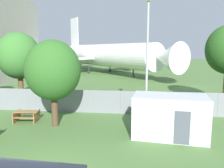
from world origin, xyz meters
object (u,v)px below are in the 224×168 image
airplane (102,55)px  picnic_bench_open_grass (27,115)px  portable_cabin (169,116)px  tree_left_of_cabin (53,71)px  tree_near_hangar (19,56)px

airplane → picnic_bench_open_grass: bearing=-41.1°
portable_cabin → tree_left_of_cabin: bearing=178.7°
portable_cabin → tree_left_of_cabin: (-7.59, 1.02, 2.59)m
tree_left_of_cabin → airplane: bearing=93.6°
portable_cabin → tree_near_hangar: tree_near_hangar is taller
picnic_bench_open_grass → tree_near_hangar: (-3.59, 5.81, 4.15)m
picnic_bench_open_grass → airplane: bearing=89.5°
portable_cabin → picnic_bench_open_grass: size_ratio=2.47×
picnic_bench_open_grass → tree_near_hangar: bearing=121.8°
airplane → tree_left_of_cabin: 34.50m
airplane → portable_cabin: (9.77, -35.45, -2.68)m
picnic_bench_open_grass → tree_left_of_cabin: bearing=-16.2°
tree_near_hangar → tree_left_of_cabin: 8.92m
portable_cabin → tree_left_of_cabin: tree_left_of_cabin is taller
airplane → portable_cabin: size_ratio=7.83×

